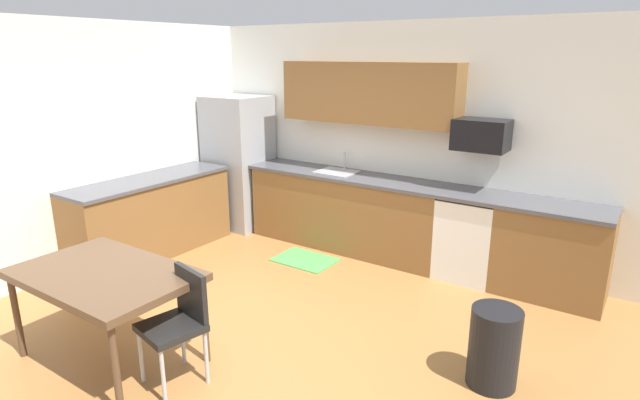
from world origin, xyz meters
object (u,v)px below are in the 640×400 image
dining_table (105,279)px  oven_range (469,236)px  trash_bin (494,347)px  refrigerator (239,162)px  microwave (481,135)px  chair_near_table (179,317)px

dining_table → oven_range: bearing=60.1°
dining_table → trash_bin: bearing=27.8°
refrigerator → oven_range: size_ratio=1.97×
trash_bin → dining_table: bearing=-152.2°
refrigerator → microwave: refrigerator is taller
dining_table → refrigerator: bearing=115.2°
oven_range → chair_near_table: bearing=-110.9°
microwave → dining_table: microwave is taller
refrigerator → oven_range: refrigerator is taller
trash_bin → chair_near_table: bearing=-147.5°
oven_range → dining_table: size_ratio=0.65×
oven_range → trash_bin: 1.94m
dining_table → trash_bin: size_ratio=2.33×
chair_near_table → trash_bin: chair_near_table is taller
chair_near_table → trash_bin: size_ratio=1.42×
refrigerator → trash_bin: (4.02, -1.69, -0.60)m
chair_near_table → oven_range: bearing=69.1°
microwave → chair_near_table: size_ratio=0.64×
microwave → refrigerator: bearing=-176.8°
oven_range → dining_table: (-1.80, -3.13, 0.24)m
oven_range → trash_bin: size_ratio=1.52×
refrigerator → dining_table: bearing=-64.8°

